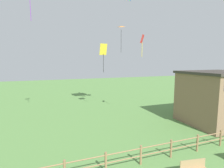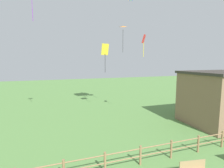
{
  "view_description": "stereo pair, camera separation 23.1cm",
  "coord_description": "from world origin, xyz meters",
  "views": [
    {
      "loc": [
        -4.02,
        -3.46,
        6.26
      ],
      "look_at": [
        0.0,
        7.28,
        4.79
      ],
      "focal_mm": 28.0,
      "sensor_mm": 36.0,
      "label": 1
    },
    {
      "loc": [
        -3.81,
        -3.54,
        6.26
      ],
      "look_at": [
        0.0,
        7.28,
        4.79
      ],
      "focal_mm": 28.0,
      "sensor_mm": 36.0,
      "label": 2
    }
  ],
  "objects": [
    {
      "name": "kite_orange_delta",
      "position": [
        4.92,
        17.15,
        10.47
      ],
      "size": [
        1.37,
        1.36,
        3.33
      ],
      "color": "orange"
    },
    {
      "name": "kite_yellow_diamond",
      "position": [
        2.66,
        17.43,
        7.48
      ],
      "size": [
        1.04,
        0.54,
        3.52
      ],
      "color": "yellow"
    },
    {
      "name": "kite_red_diamond",
      "position": [
        5.7,
        13.28,
        8.4
      ],
      "size": [
        0.67,
        0.65,
        2.34
      ],
      "color": "red"
    },
    {
      "name": "seaside_building",
      "position": [
        12.16,
        9.1,
        2.67
      ],
      "size": [
        6.74,
        5.59,
        5.3
      ],
      "color": "#84664C",
      "rests_on": "ground_plane"
    },
    {
      "name": "wooden_fence",
      "position": [
        -0.0,
        5.28,
        0.69
      ],
      "size": [
        20.41,
        0.14,
        1.22
      ],
      "color": "olive",
      "rests_on": "ground_plane"
    }
  ]
}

